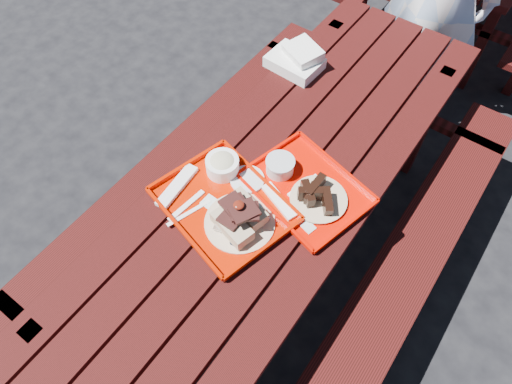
# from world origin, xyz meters

# --- Properties ---
(ground) EXTENTS (60.00, 60.00, 0.00)m
(ground) POSITION_xyz_m (0.00, 0.00, 0.00)
(ground) COLOR black
(ground) RESTS_ON ground
(picnic_table_near) EXTENTS (1.41, 2.40, 0.75)m
(picnic_table_near) POSITION_xyz_m (-0.00, 0.00, 0.56)
(picnic_table_near) COLOR #3B0B0B
(picnic_table_near) RESTS_ON ground
(near_tray) EXTENTS (0.56, 0.48, 0.15)m
(near_tray) POSITION_xyz_m (-0.08, -0.22, 0.79)
(near_tray) COLOR #BB1800
(near_tray) RESTS_ON picnic_table_near
(far_tray) EXTENTS (0.51, 0.44, 0.07)m
(far_tray) POSITION_xyz_m (0.11, -0.00, 0.77)
(far_tray) COLOR red
(far_tray) RESTS_ON picnic_table_near
(white_cloth) EXTENTS (0.25, 0.22, 0.10)m
(white_cloth) POSITION_xyz_m (-0.29, 0.57, 0.79)
(white_cloth) COLOR white
(white_cloth) RESTS_ON picnic_table_near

